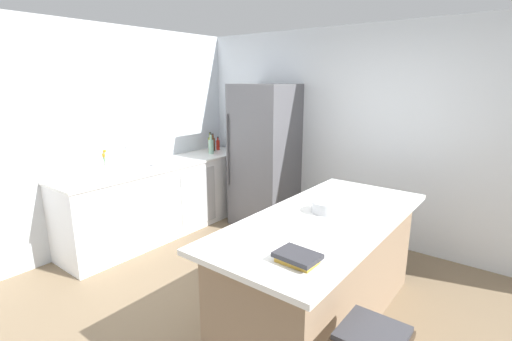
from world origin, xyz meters
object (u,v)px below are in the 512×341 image
object	(u,v)px
kitchen_island	(323,268)
mixing_bowl	(326,207)
olive_oil_bottle	(210,144)
refrigerator	(265,156)
soda_bottle	(228,140)
sink_faucet	(127,157)
hot_sauce_bottle	(218,145)
syrup_bottle	(213,144)
cookbook_stack	(297,257)
paper_towel_roll	(154,155)
flower_vase	(105,169)
gin_bottle	(211,146)

from	to	relation	value
kitchen_island	mixing_bowl	bearing A→B (deg)	114.95
olive_oil_bottle	mixing_bowl	bearing A→B (deg)	-25.50
refrigerator	soda_bottle	world-z (taller)	refrigerator
sink_faucet	hot_sauce_bottle	size ratio (longest dim) A/B	1.51
kitchen_island	refrigerator	xyz separation A→B (m)	(-1.66, 1.43, 0.50)
syrup_bottle	cookbook_stack	distance (m)	3.54
syrup_bottle	olive_oil_bottle	distance (m)	0.09
soda_bottle	mixing_bowl	distance (m)	2.83
kitchen_island	soda_bottle	world-z (taller)	soda_bottle
refrigerator	paper_towel_roll	bearing A→B (deg)	-124.80
olive_oil_bottle	cookbook_stack	bearing A→B (deg)	-36.77
sink_faucet	mixing_bowl	size ratio (longest dim) A/B	1.25
sink_faucet	flower_vase	size ratio (longest dim) A/B	0.97
gin_bottle	cookbook_stack	distance (m)	3.32
kitchen_island	soda_bottle	bearing A→B (deg)	147.18
sink_faucet	gin_bottle	xyz separation A→B (m)	(0.10, 1.30, -0.05)
flower_vase	hot_sauce_bottle	world-z (taller)	flower_vase
syrup_bottle	mixing_bowl	xyz separation A→B (m)	(2.54, -1.28, -0.08)
refrigerator	gin_bottle	world-z (taller)	refrigerator
paper_towel_roll	refrigerator	bearing A→B (deg)	55.20
hot_sauce_bottle	olive_oil_bottle	world-z (taller)	olive_oil_bottle
syrup_bottle	gin_bottle	world-z (taller)	gin_bottle
refrigerator	hot_sauce_bottle	bearing A→B (deg)	176.75
mixing_bowl	hot_sauce_bottle	bearing A→B (deg)	151.39
olive_oil_bottle	mixing_bowl	world-z (taller)	olive_oil_bottle
hot_sauce_bottle	mixing_bowl	world-z (taller)	hot_sauce_bottle
paper_towel_roll	gin_bottle	distance (m)	0.97
refrigerator	sink_faucet	world-z (taller)	refrigerator
refrigerator	sink_faucet	xyz separation A→B (m)	(-0.89, -1.52, 0.13)
refrigerator	cookbook_stack	xyz separation A→B (m)	(1.87, -2.20, -0.02)
sink_faucet	olive_oil_bottle	xyz separation A→B (m)	(-0.01, 1.39, -0.04)
soda_bottle	hot_sauce_bottle	bearing A→B (deg)	-140.27
olive_oil_bottle	mixing_bowl	xyz separation A→B (m)	(2.51, -1.20, -0.09)
mixing_bowl	olive_oil_bottle	bearing A→B (deg)	154.50
paper_towel_roll	gin_bottle	bearing A→B (deg)	88.07
paper_towel_roll	olive_oil_bottle	size ratio (longest dim) A/B	1.07
syrup_bottle	cookbook_stack	size ratio (longest dim) A/B	0.97
hot_sauce_bottle	cookbook_stack	bearing A→B (deg)	-38.92
kitchen_island	paper_towel_roll	xyz separation A→B (m)	(-2.49, 0.25, 0.60)
sink_faucet	hot_sauce_bottle	bearing A→B (deg)	90.99
refrigerator	mixing_bowl	xyz separation A→B (m)	(1.61, -1.33, -0.00)
hot_sauce_bottle	olive_oil_bottle	size ratio (longest dim) A/B	0.68
kitchen_island	olive_oil_bottle	world-z (taller)	olive_oil_bottle
sink_faucet	cookbook_stack	world-z (taller)	sink_faucet
refrigerator	soda_bottle	distance (m)	0.82
hot_sauce_bottle	kitchen_island	bearing A→B (deg)	-29.94
flower_vase	syrup_bottle	world-z (taller)	flower_vase
soda_bottle	cookbook_stack	size ratio (longest dim) A/B	1.42
syrup_bottle	sink_faucet	bearing A→B (deg)	-88.73
kitchen_island	olive_oil_bottle	distance (m)	2.93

